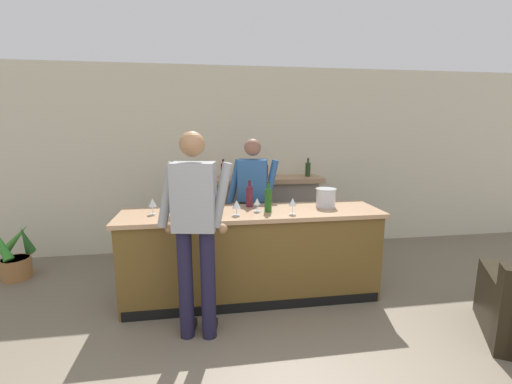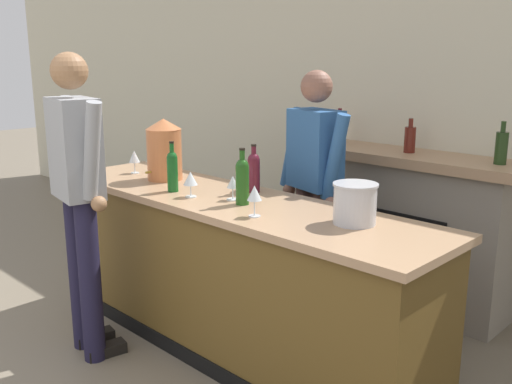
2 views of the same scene
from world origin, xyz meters
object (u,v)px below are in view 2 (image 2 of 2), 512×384
Objects in this scene: wine_glass_near_bucket at (233,183)px; wine_glass_back_row at (254,194)px; potted_plant_corner at (113,203)px; fireplace_stone at (407,227)px; person_bartender at (314,187)px; wine_bottle_chardonnay_pale at (254,171)px; ice_bucket_steel at (355,203)px; person_customer at (79,194)px; copper_dispenser at (164,149)px; wine_glass_front_right at (190,179)px; wine_glass_mid_counter at (134,157)px; wine_bottle_merlot_tall at (242,179)px; wine_bottle_rose_blush at (172,169)px.

wine_glass_back_row is at bearing -25.91° from wine_glass_near_bucket.
potted_plant_corner is 4.96× the size of wine_glass_near_bucket.
fireplace_stone is 3.32m from potted_plant_corner.
person_bartender is 0.71m from wine_glass_near_bucket.
ice_bucket_steel is at bearing -8.90° from wine_bottle_chardonnay_pale.
ice_bucket_steel is 1.58× the size of wine_glass_near_bucket.
person_customer is 12.65× the size of wine_glass_near_bucket.
person_customer is 1.06× the size of person_bartender.
person_customer reaches higher than copper_dispenser.
copper_dispenser is at bearing -129.47° from fireplace_stone.
wine_glass_back_row is at bearing -3.83° from wine_glass_front_right.
potted_plant_corner is 4.30× the size of wine_glass_mid_counter.
person_bartender reaches higher than fireplace_stone.
wine_glass_front_right is at bearing -110.91° from fireplace_stone.
person_bartender reaches higher than wine_glass_front_right.
person_customer is 1.10m from wine_glass_back_row.
wine_glass_front_right is at bearing -117.01° from wine_bottle_chardonnay_pale.
wine_glass_mid_counter reaches higher than wine_glass_near_bucket.
wine_glass_back_row is at bearing -30.42° from wine_bottle_merlot_tall.
wine_glass_near_bucket is at bearing -2.32° from wine_glass_mid_counter.
wine_bottle_chardonnay_pale is at bearing 122.33° from wine_bottle_merlot_tall.
fireplace_stone is 3.94× the size of copper_dispenser.
wine_bottle_merlot_tall is 0.31m from wine_bottle_chardonnay_pale.
person_bartender is at bearing 37.78° from copper_dispenser.
wine_glass_front_right is (-0.35, -0.10, -0.04)m from wine_bottle_merlot_tall.
copper_dispenser is (-0.11, 0.71, 0.17)m from person_customer.
fireplace_stone is 1.56m from wine_glass_near_bucket.
wine_glass_front_right is (-0.18, -0.36, -0.03)m from wine_bottle_chardonnay_pale.
wine_bottle_merlot_tall is 0.13m from wine_glass_near_bucket.
wine_bottle_chardonnay_pale reaches higher than wine_glass_near_bucket.
wine_glass_near_bucket reaches higher than potted_plant_corner.
wine_bottle_merlot_tall reaches higher than wine_glass_front_right.
person_bartender is at bearing 29.88° from wine_glass_mid_counter.
wine_glass_front_right is (2.67, -1.07, 0.83)m from potted_plant_corner.
person_customer is at bearing -140.98° from wine_bottle_merlot_tall.
potted_plant_corner is 3.29m from wine_bottle_merlot_tall.
wine_bottle_rose_blush reaches higher than wine_glass_near_bucket.
person_bartender is 10.32× the size of wine_glass_mid_counter.
wine_glass_near_bucket is 0.93× the size of wine_glass_front_right.
copper_dispenser reaches higher than wine_bottle_merlot_tall.
person_customer is at bearing -152.87° from ice_bucket_steel.
potted_plant_corner is at bearing 158.14° from wine_glass_front_right.
wine_bottle_merlot_tall is (0.75, 0.61, 0.11)m from person_customer.
wine_bottle_chardonnay_pale reaches higher than wine_glass_back_row.
wine_glass_mid_counter is (-1.03, -0.18, -0.02)m from wine_bottle_chardonnay_pale.
wine_glass_back_row is at bearing -44.98° from wine_bottle_chardonnay_pale.
ice_bucket_steel reaches higher than wine_glass_front_right.
copper_dispenser is 1.32× the size of wine_bottle_rose_blush.
wine_glass_mid_counter is 1.45m from wine_glass_back_row.
copper_dispenser is 1.13m from wine_glass_back_row.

